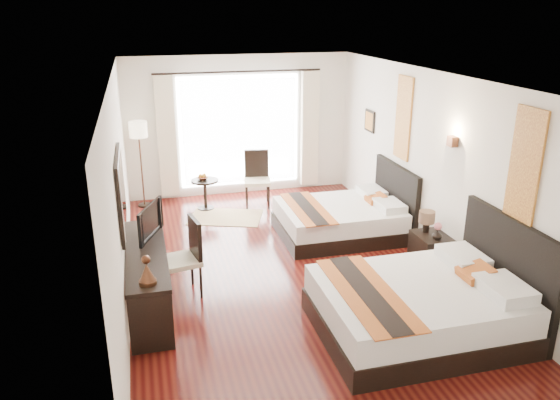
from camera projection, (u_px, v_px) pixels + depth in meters
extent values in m
cube|color=#360B09|center=(288.00, 271.00, 8.00)|extent=(4.50, 7.50, 0.01)
cube|color=white|center=(289.00, 78.00, 7.06)|extent=(4.50, 7.50, 0.02)
cube|color=silver|center=(435.00, 168.00, 8.06)|extent=(0.01, 7.50, 2.80)
cube|color=silver|center=(120.00, 193.00, 7.00)|extent=(0.01, 7.50, 2.80)
cube|color=silver|center=(239.00, 126.00, 10.95)|extent=(4.50, 0.01, 2.80)
cube|color=silver|center=(421.00, 323.00, 4.11)|extent=(4.50, 0.01, 2.80)
cube|color=white|center=(239.00, 131.00, 10.97)|extent=(2.40, 0.02, 2.20)
cube|color=white|center=(240.00, 132.00, 10.91)|extent=(2.30, 0.02, 2.10)
cube|color=beige|center=(167.00, 137.00, 10.54)|extent=(0.35, 0.14, 2.35)
cube|color=beige|center=(310.00, 129.00, 11.22)|extent=(0.35, 0.14, 2.35)
cube|color=maroon|center=(525.00, 167.00, 6.14)|extent=(0.03, 0.50, 1.35)
cube|color=maroon|center=(403.00, 118.00, 8.86)|extent=(0.03, 0.50, 1.35)
cube|color=#422617|center=(452.00, 141.00, 7.45)|extent=(0.10, 0.14, 0.14)
cube|color=black|center=(121.00, 193.00, 6.54)|extent=(0.04, 1.25, 0.95)
cube|color=white|center=(123.00, 193.00, 6.54)|extent=(0.01, 1.12, 0.82)
cube|color=black|center=(415.00, 321.00, 6.46)|extent=(2.26, 1.77, 0.28)
cube|color=silver|center=(417.00, 299.00, 6.35)|extent=(2.20, 1.73, 0.33)
cube|color=black|center=(507.00, 270.00, 6.56)|extent=(0.08, 1.77, 1.33)
cube|color=#994918|center=(367.00, 292.00, 6.15)|extent=(0.61, 1.83, 0.02)
cube|color=black|center=(338.00, 228.00, 9.22)|extent=(1.97, 1.54, 0.24)
cube|color=silver|center=(339.00, 214.00, 9.13)|extent=(1.91, 1.50, 0.29)
cube|color=black|center=(396.00, 198.00, 9.31)|extent=(0.08, 1.54, 1.15)
cube|color=#994918|center=(307.00, 208.00, 8.95)|extent=(0.53, 1.60, 0.02)
cube|color=black|center=(431.00, 252.00, 7.96)|extent=(0.46, 0.57, 0.55)
cylinder|color=black|center=(426.00, 229.00, 7.97)|extent=(0.10, 0.10, 0.19)
cylinder|color=#422E1F|center=(427.00, 217.00, 7.91)|extent=(0.23, 0.23, 0.17)
imported|color=black|center=(437.00, 238.00, 7.70)|extent=(0.17, 0.17, 0.15)
cube|color=black|center=(148.00, 278.00, 6.98)|extent=(0.50, 2.20, 0.76)
imported|color=black|center=(145.00, 221.00, 7.23)|extent=(0.40, 0.76, 0.45)
cube|color=beige|center=(180.00, 261.00, 7.20)|extent=(0.57, 0.57, 0.07)
cube|color=black|center=(195.00, 238.00, 7.18)|extent=(0.14, 0.46, 0.54)
cylinder|color=black|center=(145.00, 205.00, 10.62)|extent=(0.25, 0.25, 0.03)
cylinder|color=#422617|center=(142.00, 170.00, 10.38)|extent=(0.03, 0.03, 1.41)
cylinder|color=#FFEEC7|center=(138.00, 129.00, 10.12)|extent=(0.33, 0.33, 0.29)
cylinder|color=black|center=(205.00, 194.00, 10.36)|extent=(0.51, 0.51, 0.58)
imported|color=#402D17|center=(203.00, 179.00, 10.26)|extent=(0.24, 0.24, 0.05)
cube|color=beige|center=(257.00, 181.00, 10.47)|extent=(0.57, 0.57, 0.07)
cube|color=black|center=(256.00, 163.00, 10.58)|extent=(0.46, 0.13, 0.55)
cube|color=tan|center=(226.00, 217.00, 10.03)|extent=(1.51, 1.26, 0.01)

